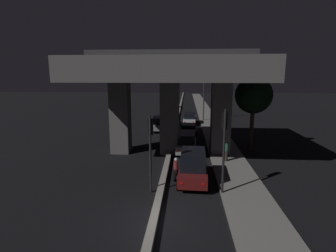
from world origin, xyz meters
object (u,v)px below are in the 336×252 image
Objects in this scene: car_silver_lead_oncoming at (160,123)px; car_taxi_yellow_second_oncoming at (167,112)px; motorcycle_white_filtering_far at (181,128)px; car_taxi_yellow_third_oncoming at (171,104)px; car_white_fourth at (190,118)px; motorcycle_blue_filtering_mid at (180,141)px; street_lamp at (202,88)px; motorcycle_black_filtering_near at (176,169)px; traffic_light_left_of_median at (150,140)px; traffic_light_right_of_median at (224,137)px; car_dark_red_lead at (193,166)px; pedestrian_on_sidewalk at (226,150)px; car_silver_second at (187,142)px; car_black_third at (189,130)px.

car_silver_lead_oncoming is 11.68m from car_taxi_yellow_second_oncoming.
car_taxi_yellow_third_oncoming is at bearing 7.57° from motorcycle_white_filtering_far.
car_white_fourth is 2.69× the size of motorcycle_blue_filtering_mid.
street_lamp reaches higher than car_taxi_yellow_third_oncoming.
motorcycle_black_filtering_near is at bearing 7.02° from car_silver_lead_oncoming.
traffic_light_left_of_median is at bearing 152.60° from motorcycle_black_filtering_near.
street_lamp is 1.77× the size of car_silver_lead_oncoming.
car_white_fourth is at bearing -9.12° from motorcycle_white_filtering_far.
car_taxi_yellow_third_oncoming is (-5.48, 41.02, -2.52)m from traffic_light_right_of_median.
traffic_light_left_of_median is 2.62× the size of motorcycle_black_filtering_near.
traffic_light_left_of_median is 3.74m from car_dark_red_lead.
pedestrian_on_sidewalk reaches higher than motorcycle_blue_filtering_mid.
traffic_light_right_of_median is at bearing -163.67° from motorcycle_blue_filtering_mid.
pedestrian_on_sidewalk is (3.88, -4.59, 0.42)m from motorcycle_blue_filtering_mid.
street_lamp is 10.62m from motorcycle_white_filtering_far.
pedestrian_on_sidewalk is at bearing -31.71° from car_dark_red_lead.
traffic_light_right_of_median is 0.59× the size of street_lamp.
car_silver_second is 2.33× the size of pedestrian_on_sidewalk.
car_dark_red_lead is at bearing 33.82° from traffic_light_left_of_median.
motorcycle_black_filtering_near is 5.30m from pedestrian_on_sidewalk.
traffic_light_right_of_median reaches higher than car_silver_lead_oncoming.
car_taxi_yellow_second_oncoming is (-3.38, 21.51, -0.25)m from car_silver_second.
motorcycle_white_filtering_far is (-1.15, -6.21, -0.21)m from car_white_fourth.
car_dark_red_lead reaches higher than pedestrian_on_sidewalk.
street_lamp is 16.54m from car_taxi_yellow_third_oncoming.
car_black_third is at bearing 108.79° from pedestrian_on_sidewalk.
traffic_light_right_of_median reaches higher than motorcycle_blue_filtering_mid.
car_silver_lead_oncoming is 2.74× the size of motorcycle_black_filtering_near.
car_silver_second is at bearing 75.95° from traffic_light_left_of_median.
car_silver_second is 10.43m from car_silver_lead_oncoming.
car_dark_red_lead is 1.36m from motorcycle_black_filtering_near.
car_black_third is 15.78m from car_taxi_yellow_second_oncoming.
motorcycle_blue_filtering_mid is at bearing -178.13° from motorcycle_white_filtering_far.
car_taxi_yellow_second_oncoming is at bearing 14.74° from car_black_third.
street_lamp is 2.11× the size of car_silver_second.
car_black_third is at bearing 80.91° from traffic_light_left_of_median.
car_taxi_yellow_second_oncoming is 1.21× the size of car_taxi_yellow_third_oncoming.
car_silver_second is (-0.44, 6.74, -0.10)m from car_dark_red_lead.
car_white_fourth is at bearing 137.92° from car_silver_lead_oncoming.
car_silver_lead_oncoming is (-3.48, 9.83, 0.01)m from car_silver_second.
car_taxi_yellow_third_oncoming is (-3.79, 39.31, -0.12)m from car_dark_red_lead.
car_taxi_yellow_second_oncoming is 11.06m from car_taxi_yellow_third_oncoming.
car_dark_red_lead is 1.05× the size of car_black_third.
traffic_light_left_of_median reaches higher than car_white_fourth.
motorcycle_white_filtering_far is at bearing 7.32° from car_silver_second.
traffic_light_left_of_median reaches higher than car_taxi_yellow_third_oncoming.
car_dark_red_lead is 2.44× the size of motorcycle_blue_filtering_mid.
motorcycle_white_filtering_far is (2.75, -1.43, -0.34)m from car_silver_lead_oncoming.
car_taxi_yellow_second_oncoming is 2.78× the size of pedestrian_on_sidewalk.
pedestrian_on_sidewalk reaches higher than motorcycle_black_filtering_near.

